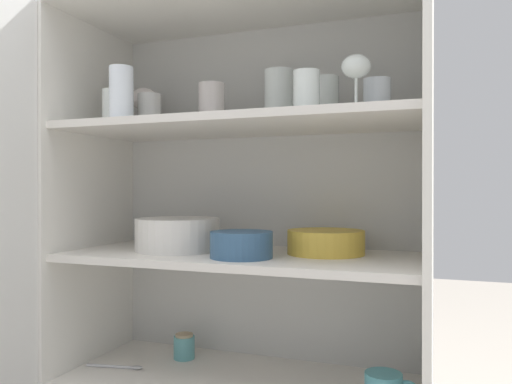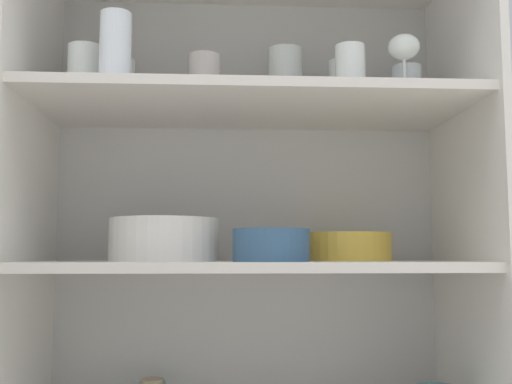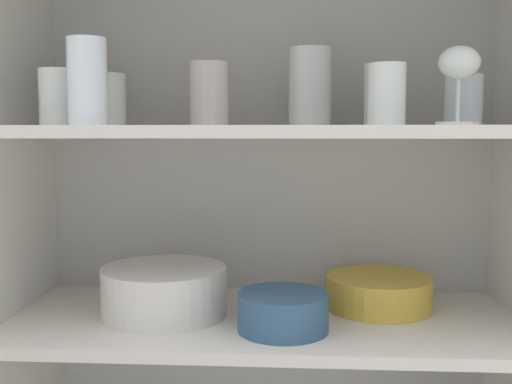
% 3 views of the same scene
% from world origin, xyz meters
% --- Properties ---
extents(cupboard_back_panel, '(0.97, 0.02, 1.33)m').
position_xyz_m(cupboard_back_panel, '(0.00, 0.40, 0.67)').
color(cupboard_back_panel, silver).
rests_on(cupboard_back_panel, ground_plane).
extents(cupboard_side_left, '(0.02, 0.43, 1.33)m').
position_xyz_m(cupboard_side_left, '(-0.47, 0.20, 0.67)').
color(cupboard_side_left, white).
rests_on(cupboard_side_left, ground_plane).
extents(shelf_board_middle, '(0.93, 0.39, 0.02)m').
position_xyz_m(shelf_board_middle, '(0.00, 0.20, 0.67)').
color(shelf_board_middle, silver).
extents(shelf_board_upper, '(0.93, 0.39, 0.02)m').
position_xyz_m(shelf_board_upper, '(0.00, 0.20, 1.02)').
color(shelf_board_upper, silver).
extents(tumbler_glass_0, '(0.06, 0.06, 0.14)m').
position_xyz_m(tumbler_glass_0, '(-0.27, 0.06, 1.10)').
color(tumbler_glass_0, white).
rests_on(tumbler_glass_0, shelf_board_upper).
extents(tumbler_glass_1, '(0.06, 0.06, 0.10)m').
position_xyz_m(tumbler_glass_1, '(0.20, 0.11, 1.08)').
color(tumbler_glass_1, white).
rests_on(tumbler_glass_1, shelf_board_upper).
extents(tumbler_glass_2, '(0.07, 0.07, 0.10)m').
position_xyz_m(tumbler_glass_2, '(-0.29, 0.22, 1.08)').
color(tumbler_glass_2, white).
rests_on(tumbler_glass_2, shelf_board_upper).
extents(tumbler_glass_3, '(0.07, 0.07, 0.10)m').
position_xyz_m(tumbler_glass_3, '(-0.35, 0.14, 1.08)').
color(tumbler_glass_3, white).
rests_on(tumbler_glass_3, shelf_board_upper).
extents(tumbler_glass_4, '(0.07, 0.07, 0.12)m').
position_xyz_m(tumbler_glass_4, '(0.22, 0.26, 1.09)').
color(tumbler_glass_4, white).
rests_on(tumbler_glass_4, shelf_board_upper).
extents(tumbler_glass_5, '(0.08, 0.08, 0.15)m').
position_xyz_m(tumbler_glass_5, '(0.08, 0.28, 1.10)').
color(tumbler_glass_5, white).
rests_on(tumbler_glass_5, shelf_board_upper).
extents(tumbler_glass_6, '(0.08, 0.08, 0.12)m').
position_xyz_m(tumbler_glass_6, '(-0.11, 0.25, 1.09)').
color(tumbler_glass_6, silver).
rests_on(tumbler_glass_6, shelf_board_upper).
extents(tumbler_glass_7, '(0.07, 0.07, 0.09)m').
position_xyz_m(tumbler_glass_7, '(0.35, 0.21, 1.07)').
color(tumbler_glass_7, white).
rests_on(tumbler_glass_7, shelf_board_upper).
extents(wine_glass_0, '(0.07, 0.07, 0.13)m').
position_xyz_m(wine_glass_0, '(0.32, 0.11, 1.12)').
color(wine_glass_0, white).
rests_on(wine_glass_0, shelf_board_upper).
extents(wine_glass_1, '(0.09, 0.09, 0.14)m').
position_xyz_m(wine_glass_1, '(-0.37, 0.31, 1.13)').
color(wine_glass_1, silver).
rests_on(wine_glass_1, shelf_board_upper).
extents(plate_stack_white, '(0.23, 0.23, 0.09)m').
position_xyz_m(plate_stack_white, '(-0.18, 0.19, 0.72)').
color(plate_stack_white, silver).
rests_on(plate_stack_white, shelf_board_middle).
extents(mixing_bowl_large, '(0.20, 0.20, 0.06)m').
position_xyz_m(mixing_bowl_large, '(0.22, 0.26, 0.71)').
color(mixing_bowl_large, gold).
rests_on(mixing_bowl_large, shelf_board_middle).
extents(serving_bowl_small, '(0.16, 0.16, 0.07)m').
position_xyz_m(serving_bowl_small, '(0.04, 0.11, 0.71)').
color(serving_bowl_small, '#33567A').
rests_on(serving_bowl_small, shelf_board_middle).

